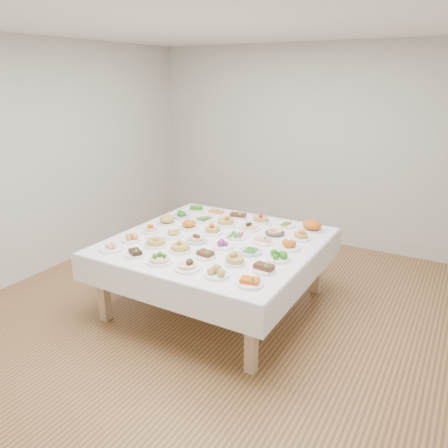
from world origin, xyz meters
The scene contains 38 objects.
room_envelope centered at (0.00, 0.00, 1.83)m, with size 5.02×5.02×2.81m.
display_table centered at (-0.13, 0.04, 0.68)m, with size 2.03×2.03×0.75m.
dish_0 centered at (-0.87, -0.71, 0.78)m, with size 0.22×0.22×0.09m.
dish_1 centered at (-0.58, -0.70, 0.78)m, with size 0.19×0.19×0.08m.
dish_2 centered at (-0.28, -0.72, 0.81)m, with size 0.24×0.24×0.13m.
dish_3 centered at (0.02, -0.71, 0.82)m, with size 0.23×0.23×0.14m.
dish_4 centered at (0.31, -0.70, 0.80)m, with size 0.21×0.21×0.10m.
dish_5 centered at (0.63, -0.70, 0.79)m, with size 0.22×0.22×0.09m.
dish_6 centered at (-0.88, -0.42, 0.79)m, with size 0.20×0.20×0.09m.
dish_7 centered at (-0.57, -0.40, 0.82)m, with size 0.23×0.23×0.14m.
dish_8 centered at (-0.28, -0.40, 0.81)m, with size 0.21×0.21×0.13m.
dish_9 centered at (0.01, -0.40, 0.79)m, with size 0.20×0.20×0.09m.
dish_10 centered at (0.32, -0.40, 0.81)m, with size 0.19×0.19×0.12m.
dish_11 centered at (0.61, -0.41, 0.79)m, with size 0.20×0.20×0.09m.
dish_12 centered at (-0.87, -0.11, 0.80)m, with size 0.20×0.20×0.11m.
dish_13 centered at (-0.58, -0.10, 0.79)m, with size 0.21×0.21×0.09m.
dish_14 centered at (-0.28, -0.11, 0.80)m, with size 0.22×0.22×0.11m.
dish_15 centered at (0.02, -0.10, 0.79)m, with size 0.22×0.22×0.09m.
dish_16 centered at (0.33, -0.10, 0.77)m, with size 0.22×0.22×0.05m.
dish_17 centered at (0.62, -0.11, 0.79)m, with size 0.22×0.22×0.10m.
dish_18 centered at (-0.88, 0.19, 0.81)m, with size 0.21×0.21×0.13m.
dish_19 centered at (-0.58, 0.19, 0.80)m, with size 0.21×0.21×0.11m.
dish_20 centered at (-0.28, 0.19, 0.82)m, with size 0.24×0.23×0.14m.
dish_21 centered at (0.01, 0.20, 0.77)m, with size 0.22×0.22×0.05m.
dish_22 centered at (0.32, 0.20, 0.78)m, with size 0.21×0.21×0.09m.
dish_23 centered at (0.61, 0.19, 0.79)m, with size 0.21×0.21×0.10m.
dish_24 centered at (-0.89, 0.49, 0.78)m, with size 0.20×0.20×0.08m.
dish_25 centered at (-0.58, 0.50, 0.77)m, with size 0.23×0.23×0.05m.
dish_26 centered at (-0.29, 0.50, 0.81)m, with size 0.22×0.22×0.14m.
dish_27 centered at (0.01, 0.50, 0.81)m, with size 0.23×0.23×0.13m.
dish_28 centered at (0.32, 0.50, 0.81)m, with size 0.23×0.23×0.12m.
dish_29 centered at (0.61, 0.49, 0.81)m, with size 0.20×0.20×0.12m.
dish_30 centered at (-0.88, 0.78, 0.79)m, with size 0.22×0.22×0.10m.
dish_31 centered at (-0.59, 0.79, 0.79)m, with size 0.22×0.22×0.10m.
dish_32 centered at (-0.29, 0.79, 0.79)m, with size 0.19×0.19×0.10m.
dish_33 centered at (0.01, 0.79, 0.82)m, with size 0.21×0.21×0.14m.
dish_34 centered at (0.32, 0.79, 0.77)m, with size 0.21×0.21×0.05m.
dish_35 centered at (0.62, 0.80, 0.82)m, with size 0.24×0.24×0.14m.
Camera 1 is at (2.04, -3.56, 2.35)m, focal length 35.00 mm.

